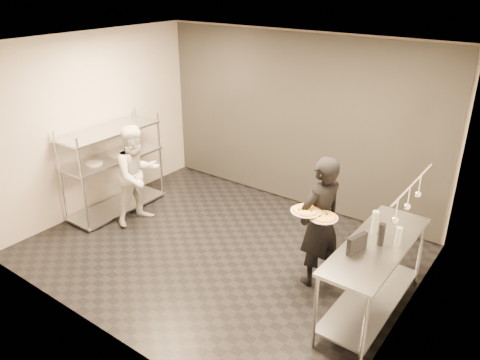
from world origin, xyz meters
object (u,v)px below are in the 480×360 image
Objects in this scene: pizza_plate_far at (323,217)px; bottle_dark at (381,234)px; bottle_clear at (398,236)px; pass_rack at (113,166)px; pos_monitor at (357,244)px; chef at (137,175)px; bottle_green at (375,222)px; prep_counter at (374,266)px; waiter at (320,222)px; pizza_plate_near at (306,210)px; salad_plate at (327,173)px.

bottle_dark is at bearing -0.64° from pizza_plate_far.
pass_rack is at bearing -178.74° from bottle_clear.
pass_rack is 4.23m from pos_monitor.
chef is 5.76× the size of bottle_green.
prep_counter is 0.77m from pizza_plate_far.
bottle_dark is at bearing -79.49° from chef.
chef reaches higher than bottle_dark.
chef is at bearing -66.08° from waiter.
pass_rack is 3.68m from pizza_plate_far.
pos_monitor is at bearing -112.58° from prep_counter.
bottle_green is at bearing 17.42° from pizza_plate_near.
waiter reaches higher than pos_monitor.
pos_monitor is at bearing -117.56° from bottle_dark.
pass_rack is 7.58× the size of bottle_clear.
prep_counter is 0.50m from pos_monitor.
waiter is at bearing -75.61° from chef.
bottle_green is at bearing -22.93° from salad_plate.
salad_plate is at bearing 150.63° from bottle_dark.
salad_plate is at bearing 149.64° from pos_monitor.
salad_plate is (3.44, 0.51, 0.56)m from pass_rack.
bottle_clear reaches higher than pizza_plate_far.
bottle_green is (0.77, -0.33, -0.28)m from salad_plate.
prep_counter is 8.53× the size of bottle_clear.
pass_rack is at bearing -168.20° from pos_monitor.
salad_plate is (-0.89, 0.51, 0.71)m from prep_counter.
prep_counter is 7.16× the size of bottle_dark.
bottle_clear is at bearing -16.63° from bottle_green.
chef is 3.77m from bottle_dark.
salad_plate is (-0.04, 0.56, 0.26)m from pizza_plate_near.
waiter is 0.86m from bottle_dark.
chef is 4.40× the size of pizza_plate_near.
bottle_green is at bearing -76.45° from chef.
salad_plate is at bearing 150.15° from prep_counter.
bottle_dark reaches higher than prep_counter.
chef is 5.78× the size of pos_monitor.
bottle_clear is at bearing 34.03° from bottle_dark.
bottle_dark is (0.92, -0.52, -0.29)m from salad_plate.
salad_plate is 0.94× the size of bottle_green.
pizza_plate_far is at bearing 0.08° from pass_rack.
pizza_plate_near is at bearing -80.15° from chef.
pizza_plate_far is at bearing -65.31° from salad_plate.
waiter is 7.96× the size of bottle_clear.
pass_rack is 5.96× the size of pos_monitor.
chef is at bearing -176.46° from bottle_green.
chef is 3.63m from bottle_green.
bottle_clear is 0.84× the size of bottle_dark.
pos_monitor is (-0.12, -0.29, 0.39)m from prep_counter.
pizza_plate_far is 1.35× the size of bottle_dark.
waiter is 6.68× the size of bottle_dark.
salad_plate is at bearing 158.77° from bottle_clear.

